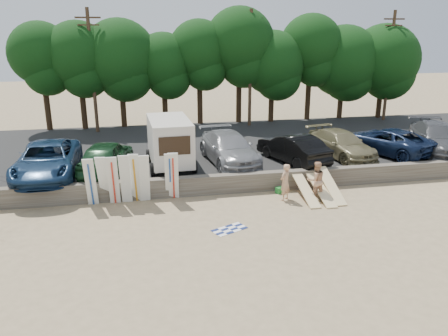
{
  "coord_description": "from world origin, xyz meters",
  "views": [
    {
      "loc": [
        -6.77,
        -18.05,
        8.18
      ],
      "look_at": [
        -2.65,
        3.0,
        1.36
      ],
      "focal_mm": 35.0,
      "sensor_mm": 36.0,
      "label": 1
    }
  ],
  "objects": [
    {
      "name": "surfboard_low_2",
      "position": [
        2.61,
        1.47,
        0.59
      ],
      "size": [
        0.56,
        2.81,
        1.18
      ],
      "primitive_type": "cube",
      "rotation": [
        0.38,
        0.0,
        0.0
      ],
      "color": "beige",
      "rests_on": "ground"
    },
    {
      "name": "car_3",
      "position": [
        1.94,
        5.44,
        1.54
      ],
      "size": [
        3.26,
        5.41,
        1.68
      ],
      "primitive_type": "imported",
      "rotation": [
        0.0,
        0.0,
        3.45
      ],
      "color": "black",
      "rests_on": "parking_lot"
    },
    {
      "name": "gear_bag",
      "position": [
        3.03,
        2.06,
        0.11
      ],
      "size": [
        0.37,
        0.34,
        0.22
      ],
      "primitive_type": "cube",
      "rotation": [
        0.0,
        0.0,
        -0.37
      ],
      "color": "#C84517",
      "rests_on": "ground"
    },
    {
      "name": "surfboard_upright_5",
      "position": [
        -6.72,
        2.38,
        1.26
      ],
      "size": [
        0.52,
        0.74,
        2.53
      ],
      "primitive_type": "cube",
      "rotation": [
        0.26,
        0.0,
        0.03
      ],
      "color": "white",
      "rests_on": "ground"
    },
    {
      "name": "box_trailer",
      "position": [
        -5.2,
        5.88,
        2.25
      ],
      "size": [
        2.65,
        4.46,
        2.76
      ],
      "rotation": [
        0.0,
        0.0,
        0.05
      ],
      "color": "beige",
      "rests_on": "parking_lot"
    },
    {
      "name": "beachgoer_a",
      "position": [
        0.14,
        1.44,
        0.94
      ],
      "size": [
        0.82,
        0.78,
        1.88
      ],
      "primitive_type": "imported",
      "rotation": [
        0.0,
        0.0,
        3.8
      ],
      "color": "tan",
      "rests_on": "ground"
    },
    {
      "name": "surfboard_upright_0",
      "position": [
        -9.25,
        2.35,
        1.26
      ],
      "size": [
        0.52,
        0.8,
        2.51
      ],
      "primitive_type": "cube",
      "rotation": [
        0.28,
        0.0,
        -0.03
      ],
      "color": "white",
      "rests_on": "ground"
    },
    {
      "name": "surfboard_upright_1",
      "position": [
        -8.66,
        2.61,
        1.25
      ],
      "size": [
        0.63,
        0.89,
        2.5
      ],
      "primitive_type": "cube",
      "rotation": [
        0.3,
        0.0,
        -0.17
      ],
      "color": "white",
      "rests_on": "ground"
    },
    {
      "name": "surfboard_upright_2",
      "position": [
        -8.19,
        2.36,
        1.27
      ],
      "size": [
        0.51,
        0.72,
        2.53
      ],
      "primitive_type": "cube",
      "rotation": [
        0.25,
        0.0,
        -0.02
      ],
      "color": "white",
      "rests_on": "ground"
    },
    {
      "name": "car_5",
      "position": [
        8.43,
        6.14,
        1.5
      ],
      "size": [
        4.73,
        6.36,
        1.61
      ],
      "primitive_type": "imported",
      "rotation": [
        0.0,
        0.0,
        3.55
      ],
      "color": "#0E1A34",
      "rests_on": "parking_lot"
    },
    {
      "name": "surfboard_low_1",
      "position": [
        2.04,
        1.34,
        0.44
      ],
      "size": [
        0.56,
        2.9,
        0.89
      ],
      "primitive_type": "cube",
      "rotation": [
        0.28,
        0.0,
        0.0
      ],
      "color": "beige",
      "rests_on": "ground"
    },
    {
      "name": "car_6",
      "position": [
        11.7,
        5.8,
        1.6
      ],
      "size": [
        4.4,
        6.72,
        1.81
      ],
      "primitive_type": "imported",
      "rotation": [
        0.0,
        0.0,
        -0.33
      ],
      "color": "#4B4C50",
      "rests_on": "parking_lot"
    },
    {
      "name": "parking_lot",
      "position": [
        0.0,
        10.5,
        0.35
      ],
      "size": [
        44.0,
        14.5,
        0.7
      ],
      "primitive_type": "cube",
      "color": "#282828",
      "rests_on": "ground"
    },
    {
      "name": "surfboard_low_0",
      "position": [
        1.25,
        1.45,
        0.47
      ],
      "size": [
        0.56,
        2.89,
        0.93
      ],
      "primitive_type": "cube",
      "rotation": [
        0.29,
        0.0,
        0.0
      ],
      "color": "beige",
      "rests_on": "ground"
    },
    {
      "name": "car_4",
      "position": [
        5.26,
        6.01,
        1.48
      ],
      "size": [
        3.16,
        5.69,
        1.56
      ],
      "primitive_type": "imported",
      "rotation": [
        0.0,
        0.0,
        0.19
      ],
      "color": "olive",
      "rests_on": "parking_lot"
    },
    {
      "name": "car_2",
      "position": [
        -1.76,
        6.1,
        1.57
      ],
      "size": [
        3.11,
        6.22,
        1.73
      ],
      "primitive_type": "imported",
      "rotation": [
        0.0,
        0.0,
        0.12
      ],
      "color": "gray",
      "rests_on": "parking_lot"
    },
    {
      "name": "beach_towel",
      "position": [
        -3.27,
        -1.37,
        0.01
      ],
      "size": [
        1.99,
        1.99,
        0.0
      ],
      "primitive_type": "plane",
      "rotation": [
        0.0,
        0.0,
        0.43
      ],
      "color": "white",
      "rests_on": "ground"
    },
    {
      "name": "surfboard_upright_4",
      "position": [
        -7.17,
        2.54,
        1.28
      ],
      "size": [
        0.58,
        0.65,
        2.56
      ],
      "primitive_type": "cube",
      "rotation": [
        0.2,
        0.0,
        -0.15
      ],
      "color": "white",
      "rests_on": "ground"
    },
    {
      "name": "treeline",
      "position": [
        1.42,
        17.47,
        6.18
      ],
      "size": [
        33.25,
        6.51,
        9.32
      ],
      "color": "#382616",
      "rests_on": "parking_lot"
    },
    {
      "name": "beachgoer_b",
      "position": [
        1.73,
        1.34,
        0.97
      ],
      "size": [
        0.98,
        0.78,
        1.95
      ],
      "primitive_type": "imported",
      "rotation": [
        0.0,
        0.0,
        3.19
      ],
      "color": "tan",
      "rests_on": "ground"
    },
    {
      "name": "surfboard_upright_7",
      "position": [
        -5.31,
        2.49,
        1.27
      ],
      "size": [
        0.55,
        0.7,
        2.54
      ],
      "primitive_type": "cube",
      "rotation": [
        0.24,
        0.0,
        -0.07
      ],
      "color": "white",
      "rests_on": "ground"
    },
    {
      "name": "seawall",
      "position": [
        0.0,
        3.0,
        0.5
      ],
      "size": [
        44.0,
        0.5,
        1.0
      ],
      "primitive_type": "cube",
      "color": "#6B6356",
      "rests_on": "ground"
    },
    {
      "name": "utility_poles",
      "position": [
        2.0,
        16.0,
        5.43
      ],
      "size": [
        25.8,
        0.26,
        9.0
      ],
      "color": "#473321",
      "rests_on": "parking_lot"
    },
    {
      "name": "cooler",
      "position": [
        0.2,
        2.4,
        0.16
      ],
      "size": [
        0.47,
        0.42,
        0.32
      ],
      "primitive_type": "cube",
      "rotation": [
        0.0,
        0.0,
        0.39
      ],
      "color": "green",
      "rests_on": "ground"
    },
    {
      "name": "surfboard_upright_3",
      "position": [
        -7.63,
        2.42,
        1.28
      ],
      "size": [
        0.55,
        0.65,
        2.55
      ],
      "primitive_type": "cube",
      "rotation": [
        0.21,
        0.0,
        -0.09
      ],
      "color": "white",
      "rests_on": "ground"
    },
    {
      "name": "car_1",
      "position": [
        -8.68,
        5.58,
        1.59
      ],
      "size": [
        3.15,
        5.55,
        1.78
      ],
      "primitive_type": "imported",
      "rotation": [
        0.0,
        0.0,
        2.93
      ],
      "color": "#13351B",
      "rests_on": "parking_lot"
    },
    {
      "name": "ground",
      "position": [
        0.0,
        0.0,
        0.0
      ],
      "size": [
        120.0,
        120.0,
        0.0
      ],
      "primitive_type": "plane",
      "color": "tan",
      "rests_on": "ground"
    },
    {
      "name": "surfboard_upright_6",
      "position": [
        -5.47,
        2.53,
        1.26
      ],
      "size": [
        0.55,
        0.82,
        2.51
      ],
      "primitive_type": "cube",
      "rotation": [
        0.28,
        0.0,
        -0.07
      ],
      "color": "white",
      "rests_on": "ground"
    },
    {
      "name": "car_0",
      "position": [
        -11.69,
        5.42,
        1.6
      ],
      "size": [
        3.08,
        6.53,
        1.8
      ],
      "primitive_type": "imported",
      "rotation": [
        0.0,
        0.0,
        0.01
      ],
      "color": "navy",
      "rests_on": "parking_lot"
    }
  ]
}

